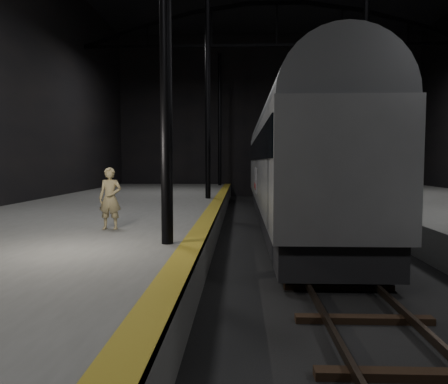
{
  "coord_description": "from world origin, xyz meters",
  "views": [
    {
      "loc": [
        -2.16,
        -13.57,
        2.83
      ],
      "look_at": [
        -2.62,
        -1.75,
        2.0
      ],
      "focal_mm": 35.0,
      "sensor_mm": 36.0,
      "label": 1
    }
  ],
  "objects": [
    {
      "name": "ground",
      "position": [
        0.0,
        0.0,
        0.0
      ],
      "size": [
        44.0,
        44.0,
        0.0
      ],
      "primitive_type": "plane",
      "color": "black",
      "rests_on": "ground"
    },
    {
      "name": "platform_left",
      "position": [
        -7.5,
        0.0,
        0.5
      ],
      "size": [
        9.0,
        43.8,
        1.0
      ],
      "primitive_type": "cube",
      "color": "#565653",
      "rests_on": "ground"
    },
    {
      "name": "tactile_strip",
      "position": [
        -3.25,
        0.0,
        1.0
      ],
      "size": [
        0.5,
        43.8,
        0.01
      ],
      "primitive_type": "cube",
      "color": "#836117",
      "rests_on": "platform_left"
    },
    {
      "name": "track",
      "position": [
        0.0,
        0.0,
        0.07
      ],
      "size": [
        2.4,
        43.0,
        0.24
      ],
      "color": "#3F3328",
      "rests_on": "ground"
    },
    {
      "name": "train",
      "position": [
        -0.0,
        5.67,
        3.09
      ],
      "size": [
        3.1,
        20.7,
        5.53
      ],
      "color": "#A7ABAF",
      "rests_on": "ground"
    },
    {
      "name": "woman",
      "position": [
        -5.69,
        -1.98,
        1.84
      ],
      "size": [
        0.61,
        0.41,
        1.67
      ],
      "primitive_type": "imported",
      "rotation": [
        0.0,
        0.0,
        -0.01
      ],
      "color": "tan",
      "rests_on": "platform_left"
    }
  ]
}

